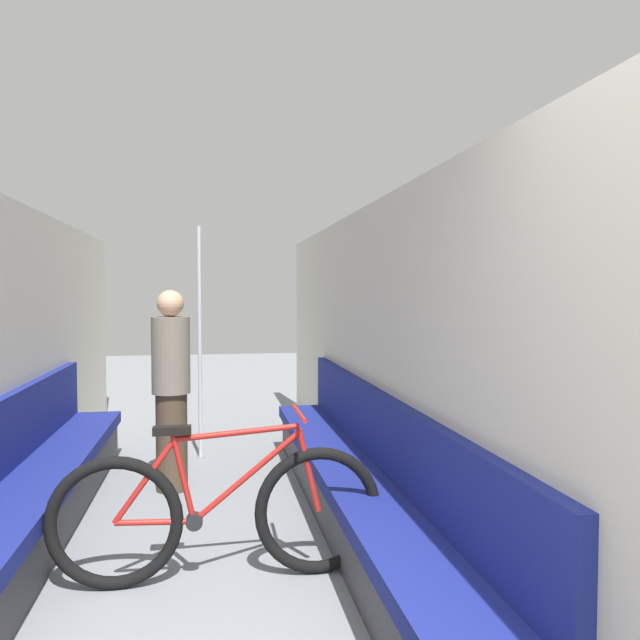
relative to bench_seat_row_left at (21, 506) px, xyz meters
The scene contains 6 objects.
wall_right 2.45m from the bench_seat_row_left, ahead, with size 0.10×8.93×2.21m, color beige.
bench_seat_row_left is the anchor object (origin of this frame).
bench_seat_row_right 2.06m from the bench_seat_row_left, ahead, with size 0.47×4.54×0.91m.
bicycle 1.29m from the bench_seat_row_left, 25.68° to the right, with size 1.80×0.46×0.92m.
grab_pole_near 2.41m from the bench_seat_row_left, 63.36° to the left, with size 0.08×0.08×2.19m.
passenger_standing 1.46m from the bench_seat_row_left, 53.33° to the left, with size 0.30×0.30×1.59m.
Camera 1 is at (0.10, -0.97, 1.57)m, focal length 35.00 mm.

